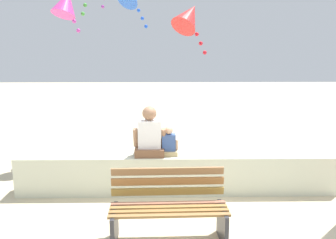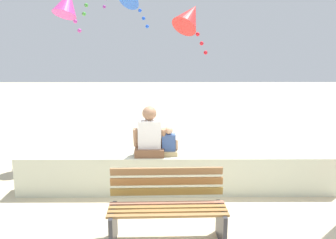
% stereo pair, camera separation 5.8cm
% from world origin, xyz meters
% --- Properties ---
extents(ground_plane, '(40.00, 40.00, 0.00)m').
position_xyz_m(ground_plane, '(0.00, 0.00, 0.00)').
color(ground_plane, '#C6B692').
extents(seawall_ledge, '(5.28, 0.49, 0.65)m').
position_xyz_m(seawall_ledge, '(0.00, 1.20, 0.32)').
color(seawall_ledge, beige).
rests_on(seawall_ledge, ground).
extents(park_bench, '(1.48, 0.65, 0.88)m').
position_xyz_m(park_bench, '(-0.16, -0.34, 0.41)').
color(park_bench, olive).
rests_on(park_bench, ground).
extents(person_adult, '(0.53, 0.39, 0.82)m').
position_xyz_m(person_adult, '(-0.45, 1.19, 0.97)').
color(person_adult, brown).
rests_on(person_adult, seawall_ledge).
extents(person_child, '(0.32, 0.24, 0.49)m').
position_xyz_m(person_child, '(-0.13, 1.19, 0.84)').
color(person_child, tan).
rests_on(person_child, seawall_ledge).
extents(kite_red, '(0.91, 0.94, 1.15)m').
position_xyz_m(kite_red, '(0.31, 2.99, 3.01)').
color(kite_red, red).
extents(kite_magenta, '(0.76, 0.81, 0.91)m').
position_xyz_m(kite_magenta, '(-2.15, 2.97, 3.26)').
color(kite_magenta, '#DB3D9E').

